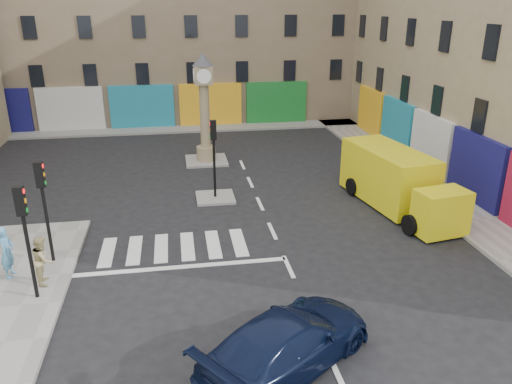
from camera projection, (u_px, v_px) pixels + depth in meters
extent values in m
plane|color=black|center=(295.00, 281.00, 16.85)|extent=(120.00, 120.00, 0.00)
cube|color=gray|center=(407.00, 172.00, 27.36)|extent=(2.60, 30.00, 0.15)
cube|color=gray|center=(171.00, 129.00, 36.66)|extent=(32.00, 2.40, 0.15)
cube|color=gray|center=(215.00, 197.00, 23.89)|extent=(1.80, 1.80, 0.12)
cube|color=gray|center=(206.00, 161.00, 29.42)|extent=(2.40, 2.40, 0.12)
cube|color=#7D6853|center=(164.00, 6.00, 38.99)|extent=(32.00, 10.00, 17.00)
cylinder|color=black|center=(30.00, 257.00, 15.21)|extent=(0.12, 0.12, 2.80)
cube|color=black|center=(20.00, 201.00, 14.55)|extent=(0.28, 0.22, 0.90)
cylinder|color=black|center=(48.00, 225.00, 17.42)|extent=(0.12, 0.12, 2.80)
cube|color=black|center=(40.00, 175.00, 16.76)|extent=(0.28, 0.22, 0.90)
cylinder|color=black|center=(214.00, 169.00, 23.37)|extent=(0.12, 0.12, 2.80)
cube|color=black|center=(213.00, 130.00, 22.71)|extent=(0.28, 0.22, 0.90)
cylinder|color=#988464|center=(206.00, 153.00, 29.25)|extent=(1.10, 1.10, 0.80)
cylinder|color=#988464|center=(205.00, 116.00, 28.47)|extent=(0.56, 0.56, 3.60)
cube|color=#988464|center=(203.00, 75.00, 27.64)|extent=(1.00, 1.00, 1.00)
cylinder|color=white|center=(204.00, 76.00, 27.17)|extent=(0.80, 0.06, 0.80)
cone|color=#333338|center=(203.00, 59.00, 27.34)|extent=(1.20, 1.20, 0.70)
imported|color=black|center=(288.00, 342.00, 12.67)|extent=(5.50, 4.82, 1.52)
cube|color=yellow|center=(388.00, 175.00, 23.09)|extent=(2.96, 5.41, 2.46)
cube|color=yellow|center=(441.00, 212.00, 19.81)|extent=(2.21, 1.60, 1.81)
cube|color=black|center=(443.00, 203.00, 19.61)|extent=(1.95, 1.25, 0.75)
cylinder|color=black|center=(410.00, 225.00, 20.08)|extent=(0.41, 0.89, 0.85)
cylinder|color=black|center=(454.00, 218.00, 20.73)|extent=(0.41, 0.89, 0.85)
cylinder|color=black|center=(352.00, 187.00, 24.22)|extent=(0.41, 0.89, 0.85)
cylinder|color=black|center=(390.00, 182.00, 24.87)|extent=(0.41, 0.89, 0.85)
imported|color=#5291BC|center=(7.00, 252.00, 16.59)|extent=(0.49, 0.70, 1.82)
imported|color=tan|center=(43.00, 260.00, 16.26)|extent=(0.72, 0.87, 1.65)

